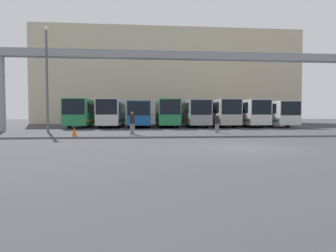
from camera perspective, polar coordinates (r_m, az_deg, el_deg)
ground_plane at (r=12.06m, az=16.34°, el=-4.57°), size 200.00×200.00×0.00m
building_backdrop at (r=52.46m, az=-0.00°, el=10.02°), size 48.09×12.00×17.02m
overhead_gantry at (r=25.16m, az=5.36°, el=13.35°), size 34.70×0.80×7.34m
bus_slot_0 at (r=34.75m, az=-17.49°, el=2.91°), size 2.58×11.29×3.27m
bus_slot_1 at (r=33.59m, az=-12.00°, el=3.01°), size 2.49×10.15×3.28m
bus_slot_2 at (r=34.14m, az=-6.13°, el=2.82°), size 2.63×11.76×3.05m
bus_slot_3 at (r=34.21m, az=-0.39°, el=3.05°), size 2.46×11.70×3.28m
bus_slot_4 at (r=34.26m, az=5.38°, el=2.99°), size 2.55×10.94×3.23m
bus_slot_5 at (r=35.09m, az=10.86°, el=3.02°), size 2.49×11.07×3.32m
bus_slot_6 at (r=36.40m, az=15.95°, el=2.92°), size 2.51×11.58×3.29m
bus_slot_7 at (r=37.86m, az=20.72°, el=2.71°), size 2.57×11.84×3.14m
pedestrian_mid_left at (r=21.88m, az=10.65°, el=0.69°), size 0.33×0.33×1.57m
pedestrian_near_center at (r=19.88m, az=-7.78°, el=0.78°), size 0.36×0.36×1.72m
traffic_cone at (r=19.04m, az=-19.73°, el=-1.23°), size 0.37×0.37×0.61m
lamp_post at (r=25.69m, az=-24.86°, el=9.98°), size 0.36×0.36×9.19m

